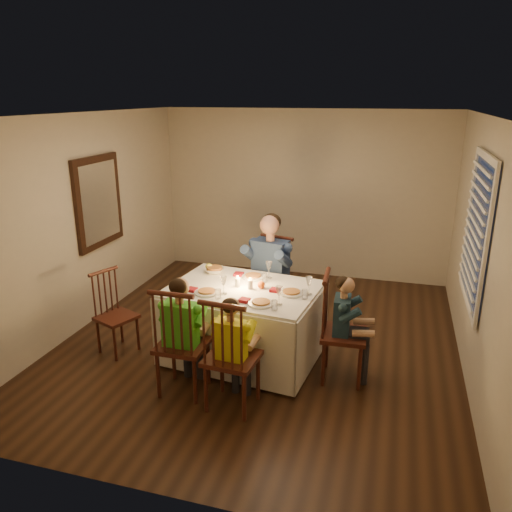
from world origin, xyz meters
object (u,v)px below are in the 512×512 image
(chair_end, at_px, (341,377))
(chair_extra, at_px, (120,351))
(chair_near_left, at_px, (185,390))
(adult, at_px, (269,324))
(child_yellow, at_px, (233,405))
(dining_table, at_px, (243,308))
(chair_adult, at_px, (269,324))
(child_green, at_px, (185,390))
(serving_bowl, at_px, (214,270))
(chair_near_right, at_px, (233,405))
(child_teal, at_px, (341,377))

(chair_end, relative_size, chair_extra, 1.19)
(chair_near_left, xyz_separation_m, adult, (0.43, 1.67, 0.00))
(adult, height_order, child_yellow, adult)
(dining_table, relative_size, chair_adult, 1.51)
(chair_adult, height_order, adult, adult)
(child_green, bearing_deg, chair_extra, -27.59)
(chair_near_left, bearing_deg, chair_end, -156.31)
(adult, bearing_deg, child_green, -91.54)
(chair_end, xyz_separation_m, serving_bowl, (-1.56, 0.49, 0.86))
(chair_near_right, height_order, child_teal, chair_near_right)
(child_green, bearing_deg, child_yellow, 168.38)
(chair_end, xyz_separation_m, chair_extra, (-2.51, -0.13, 0.00))
(child_green, xyz_separation_m, serving_bowl, (-0.10, 1.16, 0.86))
(chair_extra, bearing_deg, chair_adult, -30.30)
(adult, bearing_deg, chair_end, -31.27)
(child_green, distance_m, child_teal, 1.61)
(chair_adult, xyz_separation_m, adult, (0.00, 0.00, 0.00))
(serving_bowl, bearing_deg, adult, 44.49)
(chair_adult, distance_m, child_teal, 1.45)
(chair_end, distance_m, child_green, 1.61)
(chair_adult, distance_m, chair_end, 1.45)
(serving_bowl, bearing_deg, child_teal, -17.46)
(dining_table, distance_m, chair_extra, 1.55)
(dining_table, height_order, child_teal, dining_table)
(child_green, distance_m, serving_bowl, 1.44)
(chair_end, height_order, child_yellow, chair_end)
(child_yellow, bearing_deg, child_green, -6.27)
(dining_table, relative_size, chair_near_right, 1.51)
(chair_near_right, height_order, child_yellow, chair_near_right)
(chair_adult, bearing_deg, chair_end, -31.27)
(chair_end, height_order, serving_bowl, serving_bowl)
(chair_end, distance_m, chair_extra, 2.51)
(chair_near_right, relative_size, chair_end, 1.00)
(chair_near_left, bearing_deg, chair_near_right, 168.38)
(chair_end, height_order, chair_extra, chair_end)
(chair_adult, bearing_deg, child_green, -91.54)
(chair_near_left, distance_m, child_green, 0.00)
(child_green, height_order, child_teal, child_green)
(dining_table, bearing_deg, serving_bowl, 148.45)
(chair_adult, bearing_deg, chair_near_right, -73.62)
(chair_near_left, bearing_deg, dining_table, -115.08)
(dining_table, xyz_separation_m, serving_bowl, (-0.46, 0.36, 0.27))
(dining_table, relative_size, child_green, 1.43)
(chair_end, relative_size, adult, 0.79)
(dining_table, height_order, chair_near_right, dining_table)
(adult, bearing_deg, chair_near_left, -91.54)
(child_yellow, xyz_separation_m, child_teal, (0.93, 0.77, 0.00))
(dining_table, bearing_deg, child_yellow, -72.45)
(chair_extra, distance_m, serving_bowl, 1.42)
(child_yellow, bearing_deg, chair_extra, -17.16)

